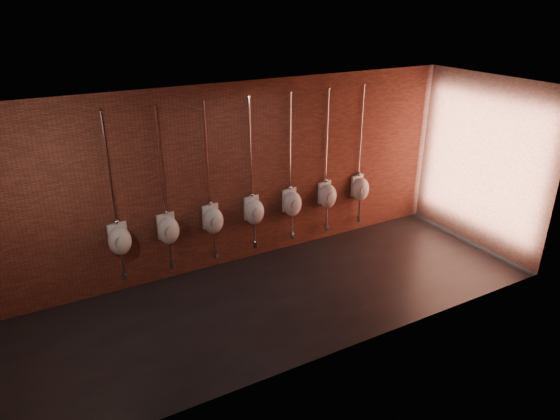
{
  "coord_description": "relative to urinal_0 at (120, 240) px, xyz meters",
  "views": [
    {
      "loc": [
        -3.29,
        -5.91,
        4.46
      ],
      "look_at": [
        0.46,
        0.9,
        1.1
      ],
      "focal_mm": 32.0,
      "sensor_mm": 36.0,
      "label": 1
    }
  ],
  "objects": [
    {
      "name": "ground",
      "position": [
        2.13,
        -1.37,
        -0.96
      ],
      "size": [
        8.5,
        8.5,
        0.0
      ],
      "primitive_type": "plane",
      "color": "black",
      "rests_on": "ground"
    },
    {
      "name": "room_shell",
      "position": [
        2.13,
        -1.37,
        1.06
      ],
      "size": [
        8.54,
        3.04,
        3.22
      ],
      "color": "black",
      "rests_on": "ground"
    },
    {
      "name": "urinal_0",
      "position": [
        0.0,
        0.0,
        0.0
      ],
      "size": [
        0.41,
        0.37,
        2.71
      ],
      "color": "white",
      "rests_on": "ground"
    },
    {
      "name": "urinal_1",
      "position": [
        0.78,
        0.0,
        0.0
      ],
      "size": [
        0.41,
        0.37,
        2.71
      ],
      "color": "white",
      "rests_on": "ground"
    },
    {
      "name": "urinal_2",
      "position": [
        1.55,
        0.0,
        0.0
      ],
      "size": [
        0.41,
        0.37,
        2.71
      ],
      "color": "white",
      "rests_on": "ground"
    },
    {
      "name": "urinal_3",
      "position": [
        2.33,
        0.0,
        0.0
      ],
      "size": [
        0.41,
        0.37,
        2.71
      ],
      "color": "white",
      "rests_on": "ground"
    },
    {
      "name": "urinal_4",
      "position": [
        3.11,
        0.0,
        0.0
      ],
      "size": [
        0.41,
        0.37,
        2.71
      ],
      "color": "white",
      "rests_on": "ground"
    },
    {
      "name": "urinal_5",
      "position": [
        3.89,
        0.0,
        0.0
      ],
      "size": [
        0.41,
        0.37,
        2.71
      ],
      "color": "white",
      "rests_on": "ground"
    },
    {
      "name": "urinal_6",
      "position": [
        4.66,
        0.0,
        0.0
      ],
      "size": [
        0.41,
        0.37,
        2.71
      ],
      "color": "white",
      "rests_on": "ground"
    }
  ]
}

